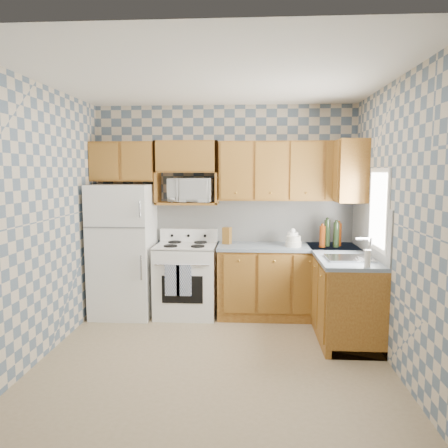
{
  "coord_description": "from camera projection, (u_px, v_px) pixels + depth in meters",
  "views": [
    {
      "loc": [
        0.36,
        -4.17,
        1.84
      ],
      "look_at": [
        0.05,
        0.75,
        1.25
      ],
      "focal_mm": 35.0,
      "sensor_mm": 36.0,
      "label": 1
    }
  ],
  "objects": [
    {
      "name": "back_wall",
      "position": [
        224.0,
        209.0,
        5.8
      ],
      "size": [
        3.4,
        0.02,
        2.7
      ],
      "primitive_type": "cube",
      "color": "slate",
      "rests_on": "ground"
    },
    {
      "name": "electric_kettle",
      "position": [
        293.0,
        239.0,
        5.46
      ],
      "size": [
        0.13,
        0.13,
        0.17
      ],
      "primitive_type": "cylinder",
      "color": "white",
      "rests_on": "countertop_back"
    },
    {
      "name": "countertop_back",
      "position": [
        288.0,
        247.0,
        5.5
      ],
      "size": [
        1.77,
        0.63,
        0.04
      ],
      "primitive_type": "cube",
      "color": "slate",
      "rests_on": "base_cabinets_back"
    },
    {
      "name": "soap_bottle",
      "position": [
        368.0,
        259.0,
        4.22
      ],
      "size": [
        0.06,
        0.06,
        0.17
      ],
      "primitive_type": "cylinder",
      "color": "silver",
      "rests_on": "countertop_right"
    },
    {
      "name": "floor",
      "position": [
        214.0,
        357.0,
        4.37
      ],
      "size": [
        3.4,
        3.4,
        0.0
      ],
      "primitive_type": "plane",
      "color": "#8C7856",
      "rests_on": "ground"
    },
    {
      "name": "food_containers",
      "position": [
        293.0,
        241.0,
        5.39
      ],
      "size": [
        0.2,
        0.2,
        0.13
      ],
      "primitive_type": null,
      "color": "silver",
      "rests_on": "countertop_back"
    },
    {
      "name": "window",
      "position": [
        379.0,
        210.0,
        4.54
      ],
      "size": [
        0.02,
        0.66,
        0.86
      ],
      "primitive_type": "cube",
      "color": "silver",
      "rests_on": "right_wall"
    },
    {
      "name": "bottle_2",
      "position": [
        339.0,
        234.0,
        5.45
      ],
      "size": [
        0.07,
        0.07,
        0.29
      ],
      "primitive_type": "cylinder",
      "color": "#5B2308",
      "rests_on": "countertop_back"
    },
    {
      "name": "dish_towel_left",
      "position": [
        172.0,
        280.0,
        5.26
      ],
      "size": [
        0.18,
        0.02,
        0.38
      ],
      "primitive_type": "cube",
      "color": "navy",
      "rests_on": "stove_body"
    },
    {
      "name": "upper_cabinets_right",
      "position": [
        349.0,
        171.0,
        5.29
      ],
      "size": [
        0.33,
        0.7,
        0.74
      ],
      "primitive_type": "cube",
      "color": "brown",
      "rests_on": "right_wall"
    },
    {
      "name": "countertop_right",
      "position": [
        342.0,
        255.0,
        4.97
      ],
      "size": [
        0.63,
        1.6,
        0.04
      ],
      "primitive_type": "cube",
      "color": "slate",
      "rests_on": "base_cabinets_right"
    },
    {
      "name": "refrigerator",
      "position": [
        123.0,
        250.0,
        5.59
      ],
      "size": [
        0.75,
        0.7,
        1.68
      ],
      "primitive_type": "cube",
      "color": "white",
      "rests_on": "floor"
    },
    {
      "name": "stove_body",
      "position": [
        186.0,
        281.0,
        5.61
      ],
      "size": [
        0.76,
        0.65,
        0.9
      ],
      "primitive_type": "cube",
      "color": "white",
      "rests_on": "floor"
    },
    {
      "name": "microwave_shelf",
      "position": [
        187.0,
        203.0,
        5.65
      ],
      "size": [
        0.8,
        0.33,
        0.03
      ],
      "primitive_type": "cube",
      "color": "brown",
      "rests_on": "back_wall"
    },
    {
      "name": "base_cabinets_right",
      "position": [
        341.0,
        294.0,
        5.02
      ],
      "size": [
        0.6,
        1.6,
        0.88
      ],
      "primitive_type": "cube",
      "color": "brown",
      "rests_on": "floor"
    },
    {
      "name": "base_cabinets_back",
      "position": [
        287.0,
        282.0,
        5.55
      ],
      "size": [
        1.75,
        0.6,
        0.88
      ],
      "primitive_type": "cube",
      "color": "brown",
      "rests_on": "floor"
    },
    {
      "name": "upper_cabinets_fridge",
      "position": [
        124.0,
        162.0,
        5.64
      ],
      "size": [
        0.82,
        0.33,
        0.5
      ],
      "primitive_type": "cube",
      "color": "brown",
      "rests_on": "back_wall"
    },
    {
      "name": "upper_cabinets_back",
      "position": [
        288.0,
        171.0,
        5.52
      ],
      "size": [
        1.75,
        0.33,
        0.74
      ],
      "primitive_type": "cube",
      "color": "brown",
      "rests_on": "back_wall"
    },
    {
      "name": "backsplash_back",
      "position": [
        254.0,
        220.0,
        5.78
      ],
      "size": [
        2.6,
        0.02,
        0.56
      ],
      "primitive_type": "cube",
      "color": "silver",
      "rests_on": "back_wall"
    },
    {
      "name": "sink",
      "position": [
        349.0,
        259.0,
        4.62
      ],
      "size": [
        0.48,
        0.4,
        0.03
      ],
      "primitive_type": "cube",
      "color": "#B7B7BC",
      "rests_on": "countertop_right"
    },
    {
      "name": "bottle_1",
      "position": [
        336.0,
        235.0,
        5.35
      ],
      "size": [
        0.07,
        0.07,
        0.31
      ],
      "primitive_type": "cylinder",
      "color": "black",
      "rests_on": "countertop_back"
    },
    {
      "name": "dish_towel_right",
      "position": [
        184.0,
        280.0,
        5.26
      ],
      "size": [
        0.18,
        0.02,
        0.38
      ],
      "primitive_type": "cube",
      "color": "navy",
      "rests_on": "stove_body"
    },
    {
      "name": "knife_block",
      "position": [
        227.0,
        236.0,
        5.6
      ],
      "size": [
        0.12,
        0.12,
        0.21
      ],
      "primitive_type": "cube",
      "rotation": [
        0.0,
        0.0,
        -0.32
      ],
      "color": "brown",
      "rests_on": "countertop_back"
    },
    {
      "name": "bottle_0",
      "position": [
        327.0,
        233.0,
        5.41
      ],
      "size": [
        0.07,
        0.07,
        0.33
      ],
      "primitive_type": "cylinder",
      "color": "black",
      "rests_on": "countertop_back"
    },
    {
      "name": "bottle_3",
      "position": [
        322.0,
        237.0,
        5.34
      ],
      "size": [
        0.07,
        0.07,
        0.26
      ],
      "primitive_type": "cylinder",
      "color": "#5B2308",
      "rests_on": "countertop_back"
    },
    {
      "name": "cooktop",
      "position": [
        186.0,
        246.0,
        5.56
      ],
      "size": [
        0.76,
        0.65,
        0.02
      ],
      "primitive_type": "cube",
      "color": "silver",
      "rests_on": "stove_body"
    },
    {
      "name": "backguard",
      "position": [
        189.0,
        235.0,
        5.82
      ],
      "size": [
        0.76,
        0.08,
        0.17
      ],
      "primitive_type": "cube",
      "color": "white",
      "rests_on": "cooktop"
    },
    {
      "name": "backsplash_right",
      "position": [
        369.0,
        229.0,
        4.91
      ],
      "size": [
        0.02,
        1.6,
        0.56
      ],
      "primitive_type": "cube",
      "color": "silver",
      "rests_on": "right_wall"
    },
    {
      "name": "microwave",
      "position": [
        191.0,
        190.0,
        5.65
      ],
      "size": [
        0.59,
        0.42,
        0.31
      ],
      "primitive_type": "imported",
      "rotation": [
        0.0,
        0.0,
        -0.07
      ],
      "color": "white",
      "rests_on": "microwave_shelf"
    },
    {
      "name": "right_wall",
      "position": [
        394.0,
        224.0,
        4.1
      ],
      "size": [
        0.02,
        3.2,
        2.7
      ],
      "primitive_type": "cube",
      "color": "slate",
      "rests_on": "ground"
    }
  ]
}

